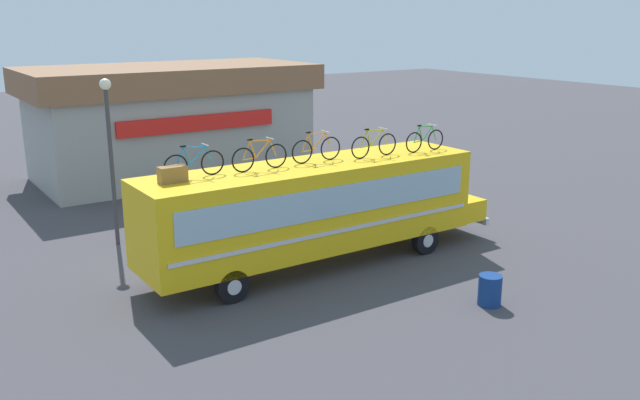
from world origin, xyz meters
TOP-DOWN VIEW (x-y plane):
  - ground_plane at (0.00, 0.00)m, footprint 120.00×120.00m
  - bus at (0.15, -0.00)m, footprint 12.00×2.63m
  - luggage_bag_1 at (-4.36, 0.14)m, footprint 0.75×0.36m
  - rooftop_bicycle_1 at (-3.63, 0.35)m, footprint 1.79×0.44m
  - rooftop_bicycle_2 at (-1.70, 0.15)m, footprint 1.80×0.44m
  - rooftop_bicycle_3 at (0.30, 0.21)m, footprint 1.76×0.44m
  - rooftop_bicycle_4 at (2.21, -0.19)m, footprint 1.78×0.44m
  - rooftop_bicycle_5 at (4.19, -0.37)m, footprint 1.63×0.44m
  - roadside_building at (1.33, 14.34)m, footprint 13.30×6.69m
  - trash_bin at (2.30, -5.18)m, footprint 0.63×0.63m
  - street_lamp at (-4.36, 5.46)m, footprint 0.37×0.37m

SIDE VIEW (x-z plane):
  - ground_plane at x=0.00m, z-range 0.00..0.00m
  - trash_bin at x=2.30m, z-range 0.00..0.84m
  - bus at x=0.15m, z-range 0.30..3.53m
  - roadside_building at x=1.33m, z-range 0.07..5.35m
  - luggage_bag_1 at x=-4.36m, z-range 3.23..3.67m
  - street_lamp at x=-4.36m, z-range 0.77..6.37m
  - rooftop_bicycle_5 at x=4.19m, z-range 3.16..4.06m
  - rooftop_bicycle_1 at x=-3.63m, z-range 3.15..4.09m
  - rooftop_bicycle_4 at x=2.21m, z-range 3.15..4.09m
  - rooftop_bicycle_2 at x=-1.70m, z-range 3.15..4.10m
  - rooftop_bicycle_3 at x=0.30m, z-range 3.15..4.11m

